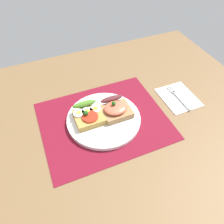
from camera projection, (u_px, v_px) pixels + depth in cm
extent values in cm
cube|color=brown|center=(104.00, 124.00, 75.67)|extent=(120.00, 90.00, 3.20)
cube|color=maroon|center=(104.00, 121.00, 74.39)|extent=(41.55, 34.07, 0.30)
cylinder|color=white|center=(104.00, 119.00, 73.79)|extent=(24.63, 24.63, 1.34)
cube|color=#AE8A42|center=(89.00, 117.00, 71.94)|extent=(9.31, 8.40, 2.14)
cylinder|color=red|center=(90.00, 116.00, 70.41)|extent=(5.15, 5.15, 0.60)
ellipsoid|color=#497D24|center=(84.00, 104.00, 73.40)|extent=(8.19, 2.20, 1.80)
sphere|color=#1E5919|center=(86.00, 113.00, 69.89)|extent=(1.60, 1.60, 1.60)
cylinder|color=white|center=(79.00, 113.00, 71.42)|extent=(3.65, 3.65, 0.50)
cylinder|color=yellow|center=(79.00, 112.00, 71.18)|extent=(1.64, 1.64, 0.16)
cylinder|color=white|center=(87.00, 111.00, 71.96)|extent=(3.65, 3.65, 0.50)
cylinder|color=yellow|center=(87.00, 111.00, 71.72)|extent=(1.64, 1.64, 0.16)
cylinder|color=white|center=(95.00, 109.00, 72.73)|extent=(3.65, 3.65, 0.50)
cylinder|color=yellow|center=(95.00, 108.00, 72.49)|extent=(1.64, 1.64, 0.16)
cube|color=#9D7449|center=(117.00, 111.00, 73.83)|extent=(9.43, 7.96, 2.07)
ellipsoid|color=#F16245|center=(115.00, 107.00, 72.46)|extent=(7.73, 6.37, 1.81)
ellipsoid|color=#552426|center=(112.00, 99.00, 75.18)|extent=(8.02, 2.20, 1.80)
sphere|color=#1E5919|center=(114.00, 103.00, 71.41)|extent=(1.40, 1.40, 1.40)
cube|color=white|center=(179.00, 97.00, 81.97)|extent=(12.16, 14.72, 0.60)
cube|color=#B7B7BC|center=(182.00, 100.00, 80.21)|extent=(0.80, 10.62, 0.32)
cube|color=#B7B7BC|center=(173.00, 91.00, 83.68)|extent=(1.50, 1.20, 0.32)
cube|color=#B7B7BC|center=(169.00, 88.00, 84.78)|extent=(0.32, 2.80, 0.32)
cube|color=#B7B7BC|center=(170.00, 88.00, 84.95)|extent=(0.32, 2.80, 0.32)
cube|color=#B7B7BC|center=(172.00, 88.00, 85.12)|extent=(0.32, 2.80, 0.32)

